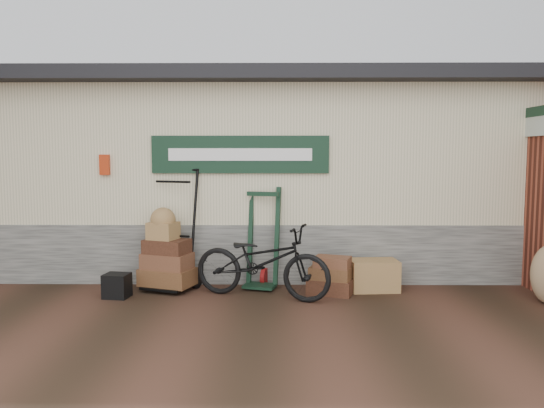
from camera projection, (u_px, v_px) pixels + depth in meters
The scene contains 8 objects.
ground at pixel (259, 303), 6.99m from camera, with size 80.00×80.00×0.00m, color black.
station_building at pixel (264, 173), 9.56m from camera, with size 14.40×4.10×3.20m.
porter_trolley at pixel (174, 227), 7.72m from camera, with size 0.89×0.67×1.78m, color black, non-canonical shape.
green_barrow at pixel (263, 238), 7.76m from camera, with size 0.53×0.45×1.47m, color black, non-canonical shape.
suitcase_stack at pixel (330, 275), 7.42m from camera, with size 0.61×0.38×0.54m, color #331C10, non-canonical shape.
wicker_hamper at pixel (374, 275), 7.62m from camera, with size 0.68×0.44×0.44m, color olive.
black_trunk at pixel (117, 286), 7.24m from camera, with size 0.33×0.28×0.33m, color black.
bicycle at pixel (262, 257), 7.19m from camera, with size 1.94×0.68×1.13m, color black.
Camera 1 is at (0.25, -6.83, 1.98)m, focal length 35.00 mm.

